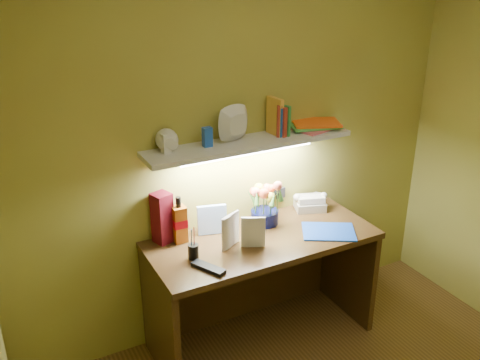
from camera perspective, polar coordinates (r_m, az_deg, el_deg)
name	(u,v)px	position (r m, az deg, el deg)	size (l,w,h in m)	color
desk	(262,290)	(3.45, 2.35, -11.59)	(1.40, 0.60, 0.75)	#35220E
flower_bouquet	(265,201)	(3.36, 2.68, -2.26)	(0.19, 0.19, 0.31)	#070C39
telephone	(310,201)	(3.60, 7.48, -2.27)	(0.19, 0.15, 0.12)	beige
desk_clock	(314,200)	(3.67, 7.89, -2.08)	(0.08, 0.04, 0.08)	#BBBABF
whisky_bottle	(179,219)	(3.17, -6.50, -4.21)	(0.08, 0.08, 0.29)	#9E4E11
whisky_box	(162,218)	(3.17, -8.29, -4.02)	(0.10, 0.10, 0.31)	#5A0B15
pen_cup	(193,247)	(3.02, -5.02, -7.11)	(0.06, 0.06, 0.15)	black
art_card	(212,220)	(3.27, -3.00, -4.23)	(0.18, 0.04, 0.18)	silver
tv_remote	(208,268)	(2.94, -3.39, -9.33)	(0.06, 0.20, 0.02)	black
blue_folder	(329,232)	(3.35, 9.42, -5.45)	(0.32, 0.23, 0.01)	blue
desk_book_a	(222,236)	(3.05, -1.90, -5.99)	(0.16, 0.02, 0.21)	silver
desk_book_b	(241,232)	(3.11, 0.12, -5.60)	(0.14, 0.01, 0.19)	silver
wall_shelf	(251,137)	(3.17, 1.20, 4.65)	(1.32, 0.33, 0.26)	silver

